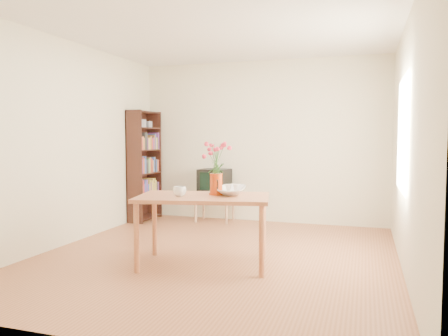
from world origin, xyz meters
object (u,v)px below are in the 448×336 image
(table, at_px, (203,204))
(bowl, at_px, (232,175))
(pitcher, at_px, (216,185))
(mug, at_px, (180,191))
(television, at_px, (215,181))

(table, xyz_separation_m, bowl, (0.24, 0.26, 0.29))
(pitcher, relative_size, mug, 1.73)
(television, bearing_deg, table, -70.26)
(mug, xyz_separation_m, television, (-0.47, 2.49, -0.14))
(bowl, bearing_deg, mug, -138.78)
(mug, bearing_deg, television, -133.99)
(pitcher, distance_m, bowl, 0.22)
(pitcher, relative_size, bowl, 0.53)
(table, relative_size, bowl, 3.43)
(bowl, distance_m, television, 2.31)
(table, xyz_separation_m, pitcher, (0.11, 0.12, 0.19))
(table, relative_size, mug, 11.09)
(table, relative_size, pitcher, 6.43)
(table, bearing_deg, pitcher, 36.07)
(table, relative_size, television, 3.14)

